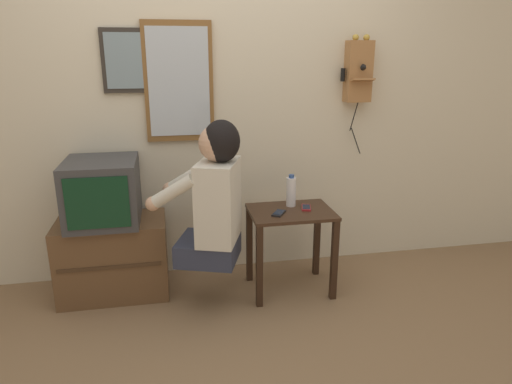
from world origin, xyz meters
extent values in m
plane|color=#846647|center=(0.00, 0.00, 0.00)|extent=(14.00, 14.00, 0.00)
cube|color=beige|center=(0.00, 1.04, 1.27)|extent=(6.80, 0.05, 2.55)
cube|color=#382316|center=(0.43, 0.58, 0.56)|extent=(0.55, 0.41, 0.02)
cube|color=black|center=(0.18, 0.40, 0.28)|extent=(0.04, 0.04, 0.55)
cube|color=black|center=(0.68, 0.40, 0.28)|extent=(0.04, 0.04, 0.55)
cube|color=black|center=(0.18, 0.76, 0.28)|extent=(0.04, 0.04, 0.55)
cube|color=black|center=(0.68, 0.76, 0.28)|extent=(0.04, 0.04, 0.55)
cube|color=#2D3347|center=(-0.13, 0.48, 0.39)|extent=(0.45, 0.44, 0.14)
cube|color=beige|center=(-0.06, 0.46, 0.70)|extent=(0.32, 0.41, 0.50)
sphere|color=tan|center=(-0.06, 0.46, 1.06)|extent=(0.22, 0.22, 0.22)
ellipsoid|color=black|center=(-0.03, 0.45, 1.07)|extent=(0.28, 0.29, 0.25)
cylinder|color=beige|center=(-0.33, 0.39, 0.80)|extent=(0.30, 0.17, 0.22)
cylinder|color=beige|center=(-0.23, 0.68, 0.80)|extent=(0.30, 0.17, 0.22)
sphere|color=tan|center=(-0.44, 0.43, 0.72)|extent=(0.09, 0.09, 0.09)
sphere|color=tan|center=(-0.35, 0.72, 0.72)|extent=(0.09, 0.09, 0.09)
cube|color=brown|center=(-0.74, 0.76, 0.26)|extent=(0.70, 0.41, 0.52)
cube|color=#432E1C|center=(-0.74, 0.55, 0.29)|extent=(0.63, 0.01, 0.02)
cube|color=#38383A|center=(-0.76, 0.76, 0.72)|extent=(0.44, 0.48, 0.40)
cube|color=black|center=(-0.76, 0.51, 0.72)|extent=(0.36, 0.01, 0.32)
cube|color=#9E6B3D|center=(1.00, 0.96, 1.44)|extent=(0.18, 0.11, 0.42)
cube|color=#9E6B3D|center=(1.00, 0.87, 1.39)|extent=(0.16, 0.07, 0.03)
sphere|color=#B79338|center=(0.96, 0.95, 1.66)|extent=(0.04, 0.04, 0.04)
sphere|color=#B79338|center=(1.04, 0.95, 1.66)|extent=(0.04, 0.04, 0.04)
cone|color=black|center=(1.00, 0.85, 1.47)|extent=(0.04, 0.05, 0.04)
cylinder|color=black|center=(0.89, 0.96, 1.42)|extent=(0.03, 0.03, 0.09)
cylinder|color=black|center=(0.98, 0.94, 1.13)|extent=(0.04, 0.04, 0.22)
cylinder|color=black|center=(1.01, 0.95, 0.95)|extent=(0.07, 0.06, 0.19)
cube|color=#2D2823|center=(-0.54, 1.00, 1.51)|extent=(0.38, 0.02, 0.40)
cube|color=gray|center=(-0.54, 0.99, 1.51)|extent=(0.32, 0.01, 0.35)
cube|color=brown|center=(-0.25, 1.00, 1.38)|extent=(0.45, 0.03, 0.78)
cube|color=#B2BCC6|center=(-0.25, 0.98, 1.38)|extent=(0.40, 0.01, 0.70)
cube|color=black|center=(0.34, 0.53, 0.58)|extent=(0.12, 0.14, 0.01)
cube|color=black|center=(0.34, 0.53, 0.59)|extent=(0.09, 0.11, 0.00)
cube|color=maroon|center=(0.54, 0.60, 0.58)|extent=(0.09, 0.14, 0.01)
cube|color=black|center=(0.54, 0.60, 0.59)|extent=(0.07, 0.11, 0.00)
cylinder|color=silver|center=(0.45, 0.67, 0.67)|extent=(0.06, 0.06, 0.20)
cylinder|color=#2D4C8C|center=(0.45, 0.67, 0.78)|extent=(0.04, 0.04, 0.02)
camera|label=1|loc=(-0.33, -2.15, 1.57)|focal=32.00mm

